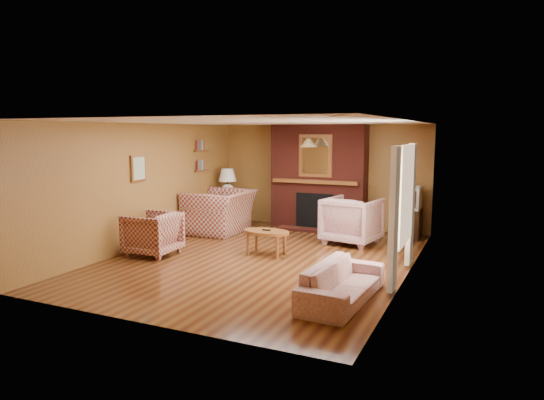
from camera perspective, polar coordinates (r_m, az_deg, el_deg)
The scene contains 20 objects.
floor at distance 8.69m, azimuth -1.07°, elevation -6.87°, with size 6.50×6.50×0.00m, color #421D0E.
ceiling at distance 8.40m, azimuth -1.11°, elevation 9.16°, with size 6.50×6.50×0.00m, color white.
wall_back at distance 11.46m, azimuth 5.92°, elevation 2.81°, with size 6.50×6.50×0.00m, color olive.
wall_front at distance 5.73m, azimuth -15.21°, elevation -2.65°, with size 6.50×6.50×0.00m, color olive.
wall_left at distance 9.79m, azimuth -14.42°, elevation 1.71°, with size 6.50×6.50×0.00m, color olive.
wall_right at distance 7.73m, azimuth 15.89°, elevation 0.03°, with size 6.50×6.50×0.00m, color olive.
fireplace at distance 11.22m, azimuth 5.48°, elevation 2.61°, with size 2.20×0.82×2.40m.
window_right at distance 7.55m, azimuth 15.28°, elevation -0.69°, with size 0.10×1.85×2.00m.
bookshelf at distance 11.26m, azimuth -8.21°, elevation 5.05°, with size 0.09×0.55×0.71m.
botanical_print at distance 9.51m, azimuth -15.47°, elevation 3.61°, with size 0.05×0.40×0.50m.
pendant_light at distance 10.52m, azimuth 4.33°, elevation 6.73°, with size 0.36×0.36×0.48m.
plaid_loveseat at distance 10.87m, azimuth -6.14°, elevation -1.37°, with size 1.44×1.26×0.94m, color maroon.
plaid_armchair at distance 9.12m, azimuth -13.88°, elevation -3.87°, with size 0.84×0.86×0.78m, color maroon.
floral_sofa at distance 6.58m, azimuth 8.27°, elevation -9.58°, with size 1.73×0.68×0.50m, color beige.
floral_armchair at distance 9.86m, azimuth 9.41°, elevation -2.39°, with size 1.00×1.03×0.94m, color beige.
coffee_table at distance 8.83m, azimuth -0.68°, elevation -3.98°, with size 0.87×0.54×0.48m.
side_table at distance 11.70m, azimuth -5.21°, elevation -1.36°, with size 0.50×0.50×0.66m, color brown.
table_lamp at distance 11.60m, azimuth -5.26°, elevation 2.16°, with size 0.43×0.43×0.70m.
tv_stand at distance 10.67m, azimuth 15.57°, elevation -2.65°, with size 0.57×0.52×0.62m, color black.
crt_tv at distance 10.58m, azimuth 15.68°, elevation 0.28°, with size 0.53×0.53×0.48m.
Camera 1 is at (3.61, -7.58, 2.23)m, focal length 32.00 mm.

